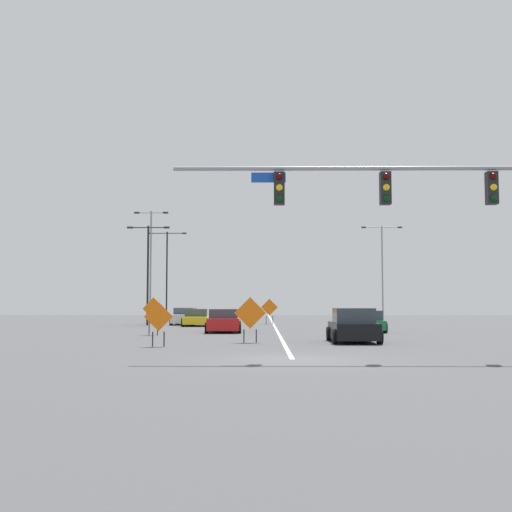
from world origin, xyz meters
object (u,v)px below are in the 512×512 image
(construction_sign_median_far, at_px, (269,308))
(car_red_passing, at_px, (224,321))
(street_lamp_far_left, at_px, (148,266))
(street_lamp_mid_left, at_px, (167,268))
(street_lamp_mid_right, at_px, (382,265))
(street_lamp_near_right, at_px, (151,258))
(car_black_distant, at_px, (353,327))
(car_green_far, at_px, (366,322))
(construction_sign_left_lane, at_px, (250,315))
(construction_sign_right_shoulder, at_px, (159,319))
(construction_sign_right_lane, at_px, (154,311))
(car_white_mid, at_px, (185,316))
(car_yellow_approaching, at_px, (197,318))
(traffic_signal_assembly, at_px, (440,201))

(construction_sign_median_far, xyz_separation_m, car_red_passing, (-2.94, -14.59, -0.65))
(street_lamp_far_left, bearing_deg, street_lamp_mid_left, 93.33)
(street_lamp_mid_right, distance_m, street_lamp_near_right, 23.93)
(street_lamp_mid_left, height_order, car_black_distant, street_lamp_mid_left)
(car_red_passing, bearing_deg, street_lamp_mid_right, 61.19)
(street_lamp_far_left, height_order, car_green_far, street_lamp_far_left)
(street_lamp_near_right, xyz_separation_m, car_red_passing, (7.39, -16.93, -4.96))
(street_lamp_far_left, bearing_deg, street_lamp_mid_right, 34.79)
(street_lamp_far_left, bearing_deg, construction_sign_left_lane, -68.84)
(construction_sign_right_shoulder, xyz_separation_m, construction_sign_left_lane, (3.66, 2.65, 0.13))
(construction_sign_right_shoulder, relative_size, construction_sign_right_lane, 0.86)
(car_black_distant, bearing_deg, construction_sign_left_lane, -176.69)
(car_white_mid, bearing_deg, street_lamp_mid_left, 104.03)
(street_lamp_near_right, bearing_deg, construction_sign_left_lane, -71.32)
(street_lamp_near_right, xyz_separation_m, car_white_mid, (3.45, -3.47, -4.97))
(street_lamp_far_left, relative_size, street_lamp_near_right, 0.80)
(car_white_mid, height_order, car_red_passing, car_red_passing)
(construction_sign_left_lane, xyz_separation_m, car_red_passing, (-1.79, 10.22, -0.58))
(street_lamp_mid_left, distance_m, car_red_passing, 29.80)
(street_lamp_far_left, height_order, car_red_passing, street_lamp_far_left)
(construction_sign_left_lane, xyz_separation_m, car_yellow_approaching, (-4.48, 20.68, -0.65))
(street_lamp_far_left, bearing_deg, traffic_signal_assembly, -64.16)
(construction_sign_right_lane, bearing_deg, car_white_mid, 91.02)
(car_green_far, bearing_deg, traffic_signal_assembly, -91.96)
(street_lamp_far_left, relative_size, construction_sign_right_lane, 3.78)
(car_green_far, bearing_deg, construction_sign_left_lane, -123.19)
(street_lamp_far_left, relative_size, car_red_passing, 1.80)
(car_white_mid, bearing_deg, car_green_far, -46.33)
(street_lamp_mid_right, relative_size, construction_sign_right_shoulder, 5.35)
(construction_sign_right_shoulder, relative_size, car_red_passing, 0.41)
(street_lamp_mid_right, xyz_separation_m, construction_sign_median_far, (-11.62, -11.88, -4.31))
(car_green_far, xyz_separation_m, car_red_passing, (-8.65, -0.27, 0.05))
(street_lamp_near_right, bearing_deg, construction_sign_median_far, -12.77)
(construction_sign_left_lane, distance_m, car_white_mid, 24.36)
(construction_sign_right_lane, bearing_deg, car_yellow_approaching, 86.20)
(traffic_signal_assembly, xyz_separation_m, street_lamp_mid_left, (-15.67, 47.04, 0.41))
(construction_sign_median_far, xyz_separation_m, car_black_distant, (3.47, -24.54, -0.62))
(car_white_mid, bearing_deg, car_black_distant, -66.15)
(traffic_signal_assembly, distance_m, construction_sign_right_lane, 19.34)
(street_lamp_far_left, bearing_deg, construction_sign_median_far, 16.67)
(street_lamp_far_left, xyz_separation_m, construction_sign_right_shoulder, (4.83, -24.57, -3.55))
(construction_sign_left_lane, bearing_deg, car_red_passing, 99.93)
(traffic_signal_assembly, xyz_separation_m, construction_sign_left_lane, (-6.22, 8.43, -3.76))
(car_red_passing, xyz_separation_m, car_yellow_approaching, (-2.69, 10.46, -0.07))
(construction_sign_right_shoulder, height_order, car_yellow_approaching, construction_sign_right_shoulder)
(car_black_distant, bearing_deg, street_lamp_mid_left, 110.16)
(traffic_signal_assembly, height_order, construction_sign_left_lane, traffic_signal_assembly)
(street_lamp_near_right, bearing_deg, construction_sign_right_shoulder, -79.51)
(traffic_signal_assembly, distance_m, street_lamp_mid_left, 49.59)
(construction_sign_right_shoulder, relative_size, construction_sign_left_lane, 0.89)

